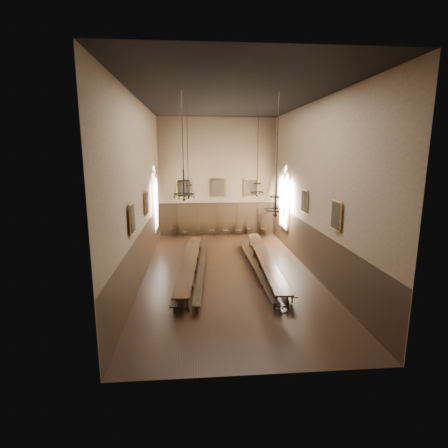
{
  "coord_description": "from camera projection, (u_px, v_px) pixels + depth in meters",
  "views": [
    {
      "loc": [
        -1.75,
        -18.02,
        6.41
      ],
      "look_at": [
        -0.12,
        1.5,
        2.37
      ],
      "focal_mm": 28.0,
      "sensor_mm": 36.0,
      "label": 1
    }
  ],
  "objects": [
    {
      "name": "chair_5",
      "position": [
        238.0,
        232.0,
        27.44
      ],
      "size": [
        0.43,
        0.43,
        0.86
      ],
      "rotation": [
        0.0,
        0.0,
        -0.15
      ],
      "color": "black",
      "rests_on": "floor"
    },
    {
      "name": "bench_left_outer",
      "position": [
        182.0,
        268.0,
        18.81
      ],
      "size": [
        0.65,
        10.5,
        0.47
      ],
      "rotation": [
        0.0,
        0.0,
        -0.03
      ],
      "color": "black",
      "rests_on": "floor"
    },
    {
      "name": "chair_3",
      "position": [
        212.0,
        232.0,
        27.31
      ],
      "size": [
        0.42,
        0.42,
        0.93
      ],
      "rotation": [
        0.0,
        0.0,
        -0.03
      ],
      "color": "black",
      "rests_on": "floor"
    },
    {
      "name": "portrait_right_1",
      "position": [
        336.0,
        215.0,
        15.22
      ],
      "size": [
        0.12,
        1.0,
        1.3
      ],
      "color": "gold",
      "rests_on": "wall_right"
    },
    {
      "name": "wall_front",
      "position": [
        261.0,
        225.0,
        9.32
      ],
      "size": [
        9.0,
        0.02,
        9.0
      ],
      "primitive_type": "cube",
      "color": "brown",
      "rests_on": "ground"
    },
    {
      "name": "chair_0",
      "position": [
        175.0,
        233.0,
        27.05
      ],
      "size": [
        0.5,
        0.5,
        0.91
      ],
      "rotation": [
        0.0,
        0.0,
        -0.28
      ],
      "color": "black",
      "rests_on": "floor"
    },
    {
      "name": "portrait_left_1",
      "position": [
        132.0,
        219.0,
        14.51
      ],
      "size": [
        0.12,
        1.0,
        1.3
      ],
      "color": "gold",
      "rests_on": "wall_left"
    },
    {
      "name": "wainscot_panelling",
      "position": [
        229.0,
        250.0,
        18.77
      ],
      "size": [
        9.0,
        18.0,
        2.5
      ],
      "primitive_type": null,
      "color": "black",
      "rests_on": "floor"
    },
    {
      "name": "chandelier_back_left",
      "position": [
        188.0,
        187.0,
        20.51
      ],
      "size": [
        0.78,
        0.78,
        5.13
      ],
      "color": "black",
      "rests_on": "ceiling"
    },
    {
      "name": "chair_1",
      "position": [
        185.0,
        233.0,
        27.13
      ],
      "size": [
        0.42,
        0.42,
        0.88
      ],
      "rotation": [
        0.0,
        0.0,
        -0.1
      ],
      "color": "black",
      "rests_on": "floor"
    },
    {
      "name": "portrait_left_0",
      "position": [
        146.0,
        203.0,
        18.9
      ],
      "size": [
        0.12,
        1.0,
        1.3
      ],
      "color": "gold",
      "rests_on": "wall_left"
    },
    {
      "name": "bench_right_inner",
      "position": [
        254.0,
        266.0,
        19.13
      ],
      "size": [
        0.4,
        10.54,
        0.47
      ],
      "rotation": [
        0.0,
        0.0,
        0.01
      ],
      "color": "black",
      "rests_on": "floor"
    },
    {
      "name": "bench_left_inner",
      "position": [
        202.0,
        267.0,
        18.97
      ],
      "size": [
        1.01,
        10.75,
        0.48
      ],
      "rotation": [
        0.0,
        0.0,
        -0.06
      ],
      "color": "black",
      "rests_on": "floor"
    },
    {
      "name": "chair_4",
      "position": [
        226.0,
        232.0,
        27.3
      ],
      "size": [
        0.45,
        0.45,
        0.88
      ],
      "rotation": [
        0.0,
        0.0,
        0.16
      ],
      "color": "black",
      "rests_on": "floor"
    },
    {
      "name": "ceiling",
      "position": [
        229.0,
        98.0,
        17.21
      ],
      "size": [
        9.0,
        18.0,
        0.02
      ],
      "primitive_type": "cube",
      "color": "black",
      "rests_on": "ground"
    },
    {
      "name": "table_right",
      "position": [
        264.0,
        263.0,
        19.17
      ],
      "size": [
        1.26,
        10.82,
        0.84
      ],
      "rotation": [
        0.0,
        0.0,
        -0.05
      ],
      "color": "black",
      "rests_on": "floor"
    },
    {
      "name": "portrait_back_1",
      "position": [
        218.0,
        188.0,
        26.95
      ],
      "size": [
        1.1,
        0.12,
        1.4
      ],
      "color": "gold",
      "rests_on": "wall_back"
    },
    {
      "name": "wall_right",
      "position": [
        313.0,
        189.0,
        18.49
      ],
      "size": [
        0.02,
        18.0,
        9.0
      ],
      "primitive_type": "cube",
      "color": "brown",
      "rests_on": "ground"
    },
    {
      "name": "chair_7",
      "position": [
        264.0,
        231.0,
        27.56
      ],
      "size": [
        0.51,
        0.51,
        1.02
      ],
      "rotation": [
        0.0,
        0.0,
        0.13
      ],
      "color": "black",
      "rests_on": "floor"
    },
    {
      "name": "bench_right_outer",
      "position": [
        273.0,
        265.0,
        19.41
      ],
      "size": [
        0.66,
        9.7,
        0.44
      ],
      "rotation": [
        0.0,
        0.0,
        -0.04
      ],
      "color": "black",
      "rests_on": "floor"
    },
    {
      "name": "chandelier_front_right",
      "position": [
        276.0,
        203.0,
        16.08
      ],
      "size": [
        0.95,
        0.95,
        5.38
      ],
      "color": "black",
      "rests_on": "ceiling"
    },
    {
      "name": "floor",
      "position": [
        228.0,
        272.0,
        19.03
      ],
      "size": [
        9.0,
        18.0,
        0.02
      ],
      "primitive_type": "cube",
      "color": "black",
      "rests_on": "ground"
    },
    {
      "name": "chair_2",
      "position": [
        198.0,
        232.0,
        27.25
      ],
      "size": [
        0.41,
        0.41,
        0.86
      ],
      "rotation": [
        0.0,
        0.0,
        -0.1
      ],
      "color": "black",
      "rests_on": "floor"
    },
    {
      "name": "table_left",
      "position": [
        190.0,
        267.0,
        18.71
      ],
      "size": [
        1.39,
        10.18,
        0.79
      ],
      "rotation": [
        0.0,
        0.0,
        -0.07
      ],
      "color": "black",
      "rests_on": "floor"
    },
    {
      "name": "chandelier_front_left",
      "position": [
        184.0,
        188.0,
        15.67
      ],
      "size": [
        0.92,
        0.92,
        4.61
      ],
      "color": "black",
      "rests_on": "ceiling"
    },
    {
      "name": "chandelier_back_right",
      "position": [
        257.0,
        186.0,
        20.45
      ],
      "size": [
        0.8,
        0.8,
        5.04
      ],
      "color": "black",
      "rests_on": "ceiling"
    },
    {
      "name": "portrait_back_2",
      "position": [
        251.0,
        188.0,
        27.16
      ],
      "size": [
        1.1,
        0.12,
        1.4
      ],
      "color": "gold",
      "rests_on": "wall_back"
    },
    {
      "name": "portrait_back_0",
      "position": [
        184.0,
        188.0,
        26.74
      ],
      "size": [
        1.1,
        0.12,
        1.4
      ],
      "color": "gold",
      "rests_on": "wall_back"
    },
    {
      "name": "portrait_right_0",
      "position": [
        304.0,
        201.0,
        19.61
      ],
      "size": [
        0.12,
        1.0,
        1.3
      ],
      "color": "gold",
      "rests_on": "wall_right"
    },
    {
      "name": "wall_left",
      "position": [
        141.0,
        190.0,
        17.75
      ],
      "size": [
        0.02,
        18.0,
        9.0
      ],
      "primitive_type": "cube",
      "color": "brown",
      "rests_on": "ground"
    },
    {
      "name": "window_left",
      "position": [
        155.0,
        198.0,
        23.35
      ],
      "size": [
        0.2,
        2.2,
        4.6
      ],
      "primitive_type": null,
      "color": "white",
      "rests_on": "wall_left"
    },
    {
      "name": "wall_back",
      "position": [
        217.0,
        177.0,
        26.91
      ],
      "size": [
        9.0,
        0.02,
        9.0
      ],
      "primitive_type": "cube",
      "color": "brown",
      "rests_on": "ground"
    },
    {
      "name": "window_right",
      "position": [
        285.0,
        197.0,
        24.07
      ],
      "size": [
        0.2,
        2.2,
        4.6
      ],
      "primitive_type": null,
      "color": "white",
      "rests_on": "wall_right"
    },
    {
      "name": "chair_6",
      "position": [
        250.0,
        231.0,
        27.47
      ],
      "size": [
        0.49,
        0.49,
        1.01
      ],
      "rotation": [
        0.0,
        0.0,
        0.1
      ],
      "color": "black",
      "rests_on": "floor"
    }
  ]
}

